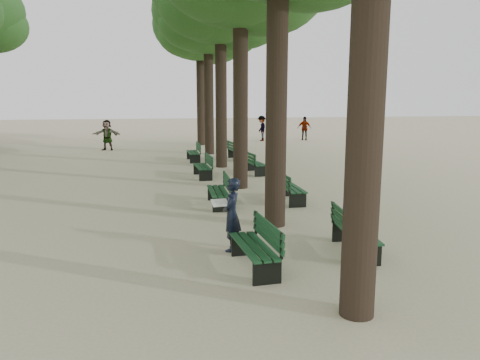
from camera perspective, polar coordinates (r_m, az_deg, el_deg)
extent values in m
plane|color=#BAB38D|center=(8.91, -0.45, -11.17)|extent=(120.00, 120.00, 0.00)
cylinder|color=#33261C|center=(6.83, 15.37, 14.06)|extent=(0.52, 0.52, 7.50)
cylinder|color=#33261C|center=(11.55, 4.51, 12.69)|extent=(0.52, 0.52, 7.50)
cylinder|color=#33261C|center=(16.44, 0.06, 11.99)|extent=(0.52, 0.52, 7.50)
cylinder|color=#33261C|center=(21.38, -2.33, 11.59)|extent=(0.52, 0.52, 7.50)
cylinder|color=#33261C|center=(26.34, -3.82, 11.32)|extent=(0.52, 0.52, 7.50)
ellipsoid|color=#1D4B1A|center=(26.71, -3.93, 19.83)|extent=(6.00, 6.00, 4.50)
cylinder|color=#33261C|center=(31.31, -4.84, 11.14)|extent=(0.52, 0.52, 7.50)
ellipsoid|color=#1D4B1A|center=(31.62, -4.95, 18.31)|extent=(6.00, 6.00, 4.50)
cube|color=black|center=(9.00, 1.65, -9.43)|extent=(0.66, 1.84, 0.45)
cube|color=#0E321A|center=(8.92, 1.66, -8.07)|extent=(0.68, 1.84, 0.04)
cube|color=#0E321A|center=(8.92, 3.40, -6.27)|extent=(0.18, 1.80, 0.40)
cube|color=black|center=(13.99, -2.70, -2.26)|extent=(0.56, 1.81, 0.45)
cube|color=#0E321A|center=(13.94, -2.71, -1.35)|extent=(0.58, 1.81, 0.04)
cube|color=#0E321A|center=(13.92, -1.57, -0.23)|extent=(0.08, 1.80, 0.40)
cube|color=black|center=(18.85, -4.64, 0.98)|extent=(0.63, 1.83, 0.45)
cube|color=#0E321A|center=(18.81, -4.65, 1.66)|extent=(0.65, 1.83, 0.04)
cube|color=#0E321A|center=(18.82, -3.82, 2.50)|extent=(0.15, 1.80, 0.40)
cube|color=black|center=(23.60, -5.75, 2.84)|extent=(0.57, 1.81, 0.45)
cube|color=#0E321A|center=(23.57, -5.76, 3.38)|extent=(0.59, 1.81, 0.04)
cube|color=#0E321A|center=(23.57, -5.09, 4.05)|extent=(0.09, 1.80, 0.40)
cube|color=black|center=(10.16, 13.95, -7.40)|extent=(0.68, 1.84, 0.45)
cube|color=#0E321A|center=(10.09, 14.00, -6.19)|extent=(0.70, 1.84, 0.04)
cube|color=#0E321A|center=(9.94, 12.54, -4.77)|extent=(0.20, 1.80, 0.40)
cube|color=black|center=(14.60, 6.21, -1.78)|extent=(0.53, 1.80, 0.45)
cube|color=#0E321A|center=(14.55, 6.23, -0.91)|extent=(0.55, 1.80, 0.04)
cube|color=#0E321A|center=(14.43, 5.19, 0.10)|extent=(0.05, 1.80, 0.40)
cube|color=black|center=(19.75, 1.86, 1.44)|extent=(0.72, 1.85, 0.45)
cube|color=#0E321A|center=(19.72, 1.86, 2.08)|extent=(0.74, 1.85, 0.04)
cube|color=#0E321A|center=(19.60, 1.09, 2.83)|extent=(0.25, 1.79, 0.40)
cube|color=black|center=(24.10, -0.33, 3.05)|extent=(0.74, 1.85, 0.45)
cube|color=#0E321A|center=(24.08, -0.33, 3.58)|extent=(0.76, 1.85, 0.04)
cube|color=#0E321A|center=(23.97, -0.97, 4.20)|extent=(0.26, 1.79, 0.40)
imported|color=black|center=(9.88, -1.02, -4.25)|extent=(0.55, 0.70, 1.56)
cube|color=white|center=(9.78, -2.47, -2.78)|extent=(0.37, 0.29, 0.12)
imported|color=#262628|center=(35.09, 7.85, 6.26)|extent=(1.07, 0.68, 1.72)
imported|color=#262628|center=(34.11, 2.65, 6.32)|extent=(0.38, 1.18, 1.82)
imported|color=#262628|center=(29.32, -15.90, 5.30)|extent=(1.73, 0.76, 1.83)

